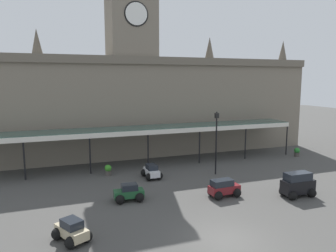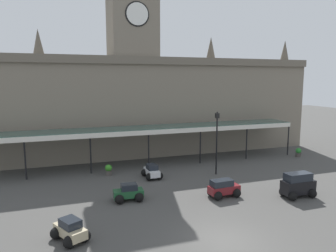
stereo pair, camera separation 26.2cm
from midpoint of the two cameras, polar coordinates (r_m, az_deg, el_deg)
name	(u,v)px [view 1 (the left image)]	position (r m, az deg, el deg)	size (l,w,h in m)	color
ground_plane	(227,240)	(17.99, 10.02, -19.44)	(140.00, 140.00, 0.00)	#454442
station_building	(132,100)	(35.55, -6.66, 4.61)	(41.94, 5.58, 18.33)	slate
entrance_canopy	(144,129)	(31.09, -4.51, -0.52)	(32.25, 3.26, 3.73)	#38564C
car_white_sedan	(152,172)	(27.54, -3.23, -8.24)	(1.55, 2.07, 1.19)	silver
car_beige_sedan	(72,232)	(18.19, -17.24, -17.60)	(2.04, 2.24, 1.19)	tan
car_green_sedan	(129,194)	(22.77, -7.34, -11.90)	(2.10, 1.60, 1.19)	#1E512D
car_black_van	(298,186)	(25.00, 21.88, -9.84)	(2.41, 1.61, 1.77)	black
car_maroon_estate	(224,189)	(23.63, 9.60, -11.02)	(2.30, 1.63, 1.27)	maroon
victorian_lamppost	(216,136)	(28.18, 8.36, -1.82)	(0.30, 0.30, 5.60)	black
planter_forecourt_centre	(297,152)	(37.67, 21.84, -4.33)	(0.60, 0.60, 0.96)	#47423D
planter_by_canopy	(108,170)	(28.70, -10.92, -7.72)	(0.60, 0.60, 0.96)	#47423D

